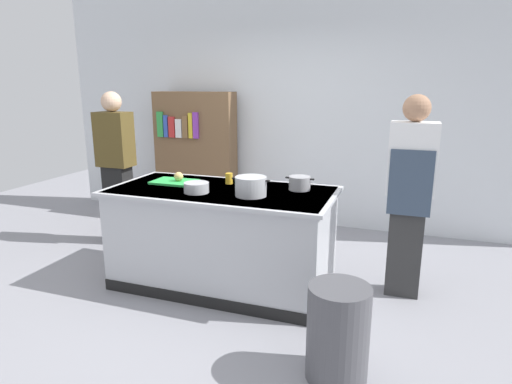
{
  "coord_description": "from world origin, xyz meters",
  "views": [
    {
      "loc": [
        1.52,
        -3.38,
        1.8
      ],
      "look_at": [
        0.25,
        0.2,
        0.85
      ],
      "focal_mm": 30.45,
      "sensor_mm": 36.0,
      "label": 1
    }
  ],
  "objects_px": {
    "sauce_pan": "(300,183)",
    "juice_cup": "(229,178)",
    "person_chef": "(409,193)",
    "person_guest": "(116,165)",
    "stock_pot": "(251,186)",
    "trash_bin": "(338,333)",
    "mixing_bowl": "(196,188)",
    "bookshelf": "(196,156)",
    "onion": "(179,177)"
  },
  "relations": [
    {
      "from": "sauce_pan",
      "to": "onion",
      "type": "bearing_deg",
      "value": -173.83
    },
    {
      "from": "trash_bin",
      "to": "bookshelf",
      "type": "xyz_separation_m",
      "value": [
        -2.38,
        2.76,
        0.55
      ]
    },
    {
      "from": "trash_bin",
      "to": "onion",
      "type": "bearing_deg",
      "value": 147.68
    },
    {
      "from": "trash_bin",
      "to": "person_guest",
      "type": "distance_m",
      "value": 3.25
    },
    {
      "from": "onion",
      "to": "person_chef",
      "type": "bearing_deg",
      "value": 7.71
    },
    {
      "from": "onion",
      "to": "mixing_bowl",
      "type": "distance_m",
      "value": 0.42
    },
    {
      "from": "person_chef",
      "to": "person_guest",
      "type": "bearing_deg",
      "value": 73.48
    },
    {
      "from": "mixing_bowl",
      "to": "person_chef",
      "type": "xyz_separation_m",
      "value": [
        1.71,
        0.54,
        -0.03
      ]
    },
    {
      "from": "trash_bin",
      "to": "bookshelf",
      "type": "height_order",
      "value": "bookshelf"
    },
    {
      "from": "onion",
      "to": "person_guest",
      "type": "distance_m",
      "value": 1.22
    },
    {
      "from": "mixing_bowl",
      "to": "juice_cup",
      "type": "bearing_deg",
      "value": 71.77
    },
    {
      "from": "person_guest",
      "to": "mixing_bowl",
      "type": "bearing_deg",
      "value": 73.56
    },
    {
      "from": "person_chef",
      "to": "person_guest",
      "type": "xyz_separation_m",
      "value": [
        -3.12,
        0.25,
        -0.0
      ]
    },
    {
      "from": "juice_cup",
      "to": "bookshelf",
      "type": "xyz_separation_m",
      "value": [
        -1.16,
        1.57,
        -0.1
      ]
    },
    {
      "from": "mixing_bowl",
      "to": "person_guest",
      "type": "relative_size",
      "value": 0.12
    },
    {
      "from": "juice_cup",
      "to": "trash_bin",
      "type": "height_order",
      "value": "juice_cup"
    },
    {
      "from": "trash_bin",
      "to": "person_chef",
      "type": "xyz_separation_m",
      "value": [
        0.35,
        1.33,
        0.61
      ]
    },
    {
      "from": "mixing_bowl",
      "to": "person_guest",
      "type": "xyz_separation_m",
      "value": [
        -1.41,
        0.8,
        -0.03
      ]
    },
    {
      "from": "sauce_pan",
      "to": "trash_bin",
      "type": "bearing_deg",
      "value": -64.95
    },
    {
      "from": "sauce_pan",
      "to": "person_guest",
      "type": "bearing_deg",
      "value": 169.56
    },
    {
      "from": "juice_cup",
      "to": "person_guest",
      "type": "bearing_deg",
      "value": 165.53
    },
    {
      "from": "mixing_bowl",
      "to": "juice_cup",
      "type": "distance_m",
      "value": 0.42
    },
    {
      "from": "bookshelf",
      "to": "juice_cup",
      "type": "bearing_deg",
      "value": -53.65
    },
    {
      "from": "trash_bin",
      "to": "mixing_bowl",
      "type": "bearing_deg",
      "value": 149.71
    },
    {
      "from": "person_chef",
      "to": "mixing_bowl",
      "type": "bearing_deg",
      "value": 95.79
    },
    {
      "from": "onion",
      "to": "bookshelf",
      "type": "bearing_deg",
      "value": 112.5
    },
    {
      "from": "person_chef",
      "to": "bookshelf",
      "type": "xyz_separation_m",
      "value": [
        -2.73,
        1.43,
        -0.06
      ]
    },
    {
      "from": "mixing_bowl",
      "to": "trash_bin",
      "type": "distance_m",
      "value": 1.69
    },
    {
      "from": "onion",
      "to": "bookshelf",
      "type": "xyz_separation_m",
      "value": [
        -0.71,
        1.7,
        -0.11
      ]
    },
    {
      "from": "mixing_bowl",
      "to": "trash_bin",
      "type": "xyz_separation_m",
      "value": [
        1.35,
        -0.79,
        -0.63
      ]
    },
    {
      "from": "trash_bin",
      "to": "bookshelf",
      "type": "bearing_deg",
      "value": 130.74
    },
    {
      "from": "stock_pot",
      "to": "bookshelf",
      "type": "bearing_deg",
      "value": 127.97
    },
    {
      "from": "sauce_pan",
      "to": "juice_cup",
      "type": "xyz_separation_m",
      "value": [
        -0.67,
        0.01,
        -0.01
      ]
    },
    {
      "from": "sauce_pan",
      "to": "person_guest",
      "type": "relative_size",
      "value": 0.15
    },
    {
      "from": "mixing_bowl",
      "to": "juice_cup",
      "type": "height_order",
      "value": "juice_cup"
    },
    {
      "from": "juice_cup",
      "to": "trash_bin",
      "type": "xyz_separation_m",
      "value": [
        1.22,
        -1.19,
        -0.64
      ]
    },
    {
      "from": "stock_pot",
      "to": "sauce_pan",
      "type": "relative_size",
      "value": 1.29
    },
    {
      "from": "trash_bin",
      "to": "person_guest",
      "type": "relative_size",
      "value": 0.36
    },
    {
      "from": "person_chef",
      "to": "person_guest",
      "type": "relative_size",
      "value": 1.0
    },
    {
      "from": "trash_bin",
      "to": "sauce_pan",
      "type": "bearing_deg",
      "value": 115.05
    },
    {
      "from": "sauce_pan",
      "to": "bookshelf",
      "type": "relative_size",
      "value": 0.15
    },
    {
      "from": "juice_cup",
      "to": "mixing_bowl",
      "type": "bearing_deg",
      "value": -108.23
    },
    {
      "from": "stock_pot",
      "to": "trash_bin",
      "type": "relative_size",
      "value": 0.53
    },
    {
      "from": "sauce_pan",
      "to": "person_guest",
      "type": "distance_m",
      "value": 2.25
    },
    {
      "from": "person_guest",
      "to": "bookshelf",
      "type": "relative_size",
      "value": 1.01
    },
    {
      "from": "juice_cup",
      "to": "person_chef",
      "type": "height_order",
      "value": "person_chef"
    },
    {
      "from": "stock_pot",
      "to": "bookshelf",
      "type": "relative_size",
      "value": 0.19
    },
    {
      "from": "person_guest",
      "to": "bookshelf",
      "type": "height_order",
      "value": "person_guest"
    },
    {
      "from": "sauce_pan",
      "to": "person_chef",
      "type": "relative_size",
      "value": 0.15
    },
    {
      "from": "sauce_pan",
      "to": "person_guest",
      "type": "xyz_separation_m",
      "value": [
        -2.22,
        0.41,
        -0.05
      ]
    }
  ]
}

